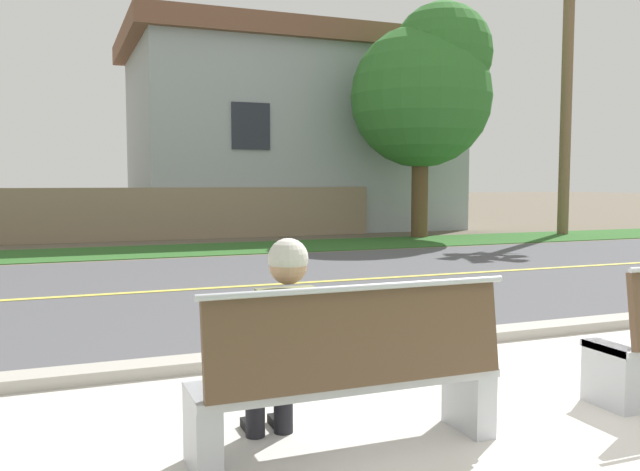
% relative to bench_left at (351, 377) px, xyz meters
% --- Properties ---
extents(ground_plane, '(140.00, 140.00, 0.00)m').
position_rel_bench_left_xyz_m(ground_plane, '(1.41, 7.68, -0.45)').
color(ground_plane, '#665B4C').
extents(sidewalk_pavement, '(44.00, 3.60, 0.01)m').
position_rel_bench_left_xyz_m(sidewalk_pavement, '(1.41, 0.08, -0.45)').
color(sidewalk_pavement, beige).
rests_on(sidewalk_pavement, ground_plane).
extents(curb_edge, '(44.00, 0.30, 0.11)m').
position_rel_bench_left_xyz_m(curb_edge, '(1.41, 2.03, -0.40)').
color(curb_edge, '#ADA89E').
rests_on(curb_edge, ground_plane).
extents(street_asphalt, '(52.00, 8.00, 0.01)m').
position_rel_bench_left_xyz_m(street_asphalt, '(1.41, 6.18, -0.45)').
color(street_asphalt, '#515156').
rests_on(street_asphalt, ground_plane).
extents(road_centre_line, '(48.00, 0.14, 0.01)m').
position_rel_bench_left_xyz_m(road_centre_line, '(1.41, 6.18, -0.45)').
color(road_centre_line, '#E0CC4C').
rests_on(road_centre_line, ground_plane).
extents(far_verge_grass, '(48.00, 2.80, 0.02)m').
position_rel_bench_left_xyz_m(far_verge_grass, '(1.41, 11.78, -0.45)').
color(far_verge_grass, '#2D6026').
rests_on(far_verge_grass, ground_plane).
extents(bench_left, '(1.81, 0.48, 1.01)m').
position_rel_bench_left_xyz_m(bench_left, '(0.00, 0.00, 0.00)').
color(bench_left, silver).
rests_on(bench_left, ground_plane).
extents(seated_person_olive, '(0.52, 0.68, 1.25)m').
position_rel_bench_left_xyz_m(seated_person_olive, '(-0.35, 0.17, 0.22)').
color(seated_person_olive, black).
rests_on(seated_person_olive, ground_plane).
extents(shade_tree_left, '(3.90, 3.90, 6.44)m').
position_rel_bench_left_xyz_m(shade_tree_left, '(8.03, 12.88, 3.73)').
color(shade_tree_left, brown).
rests_on(shade_tree_left, ground_plane).
extents(garden_wall, '(13.00, 0.36, 1.40)m').
position_rel_bench_left_xyz_m(garden_wall, '(0.59, 14.85, 0.25)').
color(garden_wall, gray).
rests_on(garden_wall, ground_plane).
extents(house_across_street, '(10.77, 6.91, 6.25)m').
position_rel_bench_left_xyz_m(house_across_street, '(5.82, 18.05, 2.71)').
color(house_across_street, '#A3ADB2').
rests_on(house_across_street, ground_plane).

